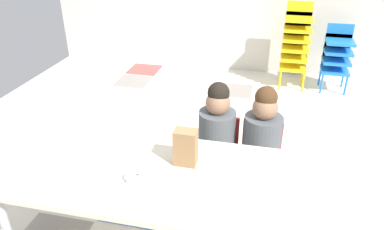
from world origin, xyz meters
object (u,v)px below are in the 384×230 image
kid_chair_blue_stack (337,54)px  paper_bag_brown (186,147)px  craft_table (160,179)px  seated_child_near_camera (217,131)px  paper_plate_center_table (99,144)px  paper_plate_near_edge (134,179)px  kid_chair_yellow_stack (296,42)px  seated_child_middle_seat (262,136)px  donut_powdered_on_plate (134,176)px

kid_chair_blue_stack → paper_bag_brown: (-1.20, -2.82, 0.27)m
craft_table → kid_chair_blue_stack: size_ratio=2.26×
seated_child_near_camera → paper_plate_center_table: size_ratio=5.10×
paper_plate_near_edge → paper_plate_center_table: same height
craft_table → kid_chair_yellow_stack: kid_chair_yellow_stack is taller
seated_child_middle_seat → paper_plate_near_edge: size_ratio=5.10×
seated_child_middle_seat → kid_chair_yellow_stack: kid_chair_yellow_stack is taller
craft_table → paper_plate_near_edge: paper_plate_near_edge is taller
seated_child_middle_seat → paper_plate_near_edge: 0.97m
paper_plate_near_edge → seated_child_near_camera: bearing=64.4°
seated_child_near_camera → paper_plate_center_table: (-0.69, -0.44, 0.06)m
craft_table → paper_bag_brown: 0.23m
craft_table → seated_child_near_camera: seated_child_near_camera is taller
kid_chair_yellow_stack → kid_chair_blue_stack: size_ratio=1.30×
seated_child_near_camera → seated_child_middle_seat: size_ratio=1.00×
paper_plate_center_table → seated_child_near_camera: bearing=32.5°
kid_chair_blue_stack → paper_plate_near_edge: 3.36m
donut_powdered_on_plate → paper_bag_brown: bearing=41.3°
donut_powdered_on_plate → seated_child_middle_seat: bearing=47.3°
kid_chair_yellow_stack → kid_chair_blue_stack: (0.50, -0.00, -0.12)m
kid_chair_blue_stack → paper_bag_brown: 3.07m
kid_chair_yellow_stack → paper_plate_center_table: 3.04m
seated_child_middle_seat → kid_chair_yellow_stack: bearing=83.1°
kid_chair_blue_stack → paper_plate_near_edge: bearing=-115.4°
paper_bag_brown → paper_plate_near_edge: paper_bag_brown is taller
kid_chair_blue_stack → paper_bag_brown: paper_bag_brown is taller
craft_table → paper_bag_brown: paper_bag_brown is taller
paper_plate_center_table → donut_powdered_on_plate: 0.44m
donut_powdered_on_plate → seated_child_near_camera: bearing=64.4°
seated_child_middle_seat → paper_plate_near_edge: (-0.66, -0.71, 0.06)m
kid_chair_blue_stack → donut_powdered_on_plate: bearing=-115.4°
kid_chair_yellow_stack → paper_plate_near_edge: bearing=-107.2°
paper_plate_center_table → donut_powdered_on_plate: size_ratio=1.55×
donut_powdered_on_plate → paper_plate_center_table: bearing=141.4°
kid_chair_yellow_stack → donut_powdered_on_plate: bearing=-107.2°
kid_chair_yellow_stack → paper_plate_center_table: bearing=-115.0°
craft_table → kid_chair_yellow_stack: bearing=74.4°
paper_bag_brown → paper_plate_center_table: (-0.59, 0.07, -0.11)m
donut_powdered_on_plate → kid_chair_yellow_stack: bearing=72.8°
paper_bag_brown → paper_plate_center_table: size_ratio=1.22×
seated_child_near_camera → kid_chair_yellow_stack: kid_chair_yellow_stack is taller
seated_child_near_camera → kid_chair_yellow_stack: size_ratio=0.88×
seated_child_near_camera → paper_plate_center_table: 0.82m
paper_bag_brown → seated_child_middle_seat: bearing=50.2°
kid_chair_blue_stack → paper_plate_center_table: bearing=-123.0°
paper_bag_brown → donut_powdered_on_plate: 0.33m
craft_table → donut_powdered_on_plate: (-0.12, -0.09, 0.07)m
seated_child_middle_seat → paper_plate_center_table: size_ratio=5.10×
paper_plate_center_table → craft_table: bearing=-21.4°
paper_bag_brown → paper_plate_near_edge: (-0.24, -0.21, -0.11)m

